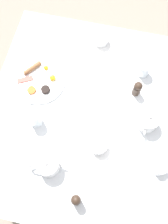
# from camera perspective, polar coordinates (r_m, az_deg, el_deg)

# --- Properties ---
(ground_plane) EXTENTS (8.00, 8.00, 0.00)m
(ground_plane) POSITION_cam_1_polar(r_m,az_deg,el_deg) (2.08, -0.00, -7.48)
(ground_plane) COLOR gray
(table) EXTENTS (1.02, 1.17, 0.74)m
(table) POSITION_cam_1_polar(r_m,az_deg,el_deg) (1.44, -0.00, -1.20)
(table) COLOR silver
(table) RESTS_ON ground_plane
(breakfast_plate) EXTENTS (0.29, 0.29, 0.04)m
(breakfast_plate) POSITION_cam_1_polar(r_m,az_deg,el_deg) (1.47, -9.69, 7.02)
(breakfast_plate) COLOR white
(breakfast_plate) RESTS_ON table
(teapot_near) EXTENTS (0.19, 0.11, 0.12)m
(teapot_near) POSITION_cam_1_polar(r_m,az_deg,el_deg) (1.27, -7.92, -11.36)
(teapot_near) COLOR white
(teapot_near) RESTS_ON table
(teapot_far) EXTENTS (0.11, 0.19, 0.12)m
(teapot_far) POSITION_cam_1_polar(r_m,az_deg,el_deg) (1.35, 13.74, -1.76)
(teapot_far) COLOR white
(teapot_far) RESTS_ON table
(teacup_with_saucer_left) EXTENTS (0.15, 0.15, 0.06)m
(teacup_with_saucer_left) POSITION_cam_1_polar(r_m,az_deg,el_deg) (1.57, 3.88, 15.34)
(teacup_with_saucer_left) COLOR white
(teacup_with_saucer_left) RESTS_ON table
(teacup_with_saucer_right) EXTENTS (0.15, 0.15, 0.06)m
(teacup_with_saucer_right) POSITION_cam_1_polar(r_m,az_deg,el_deg) (1.30, 3.28, -7.46)
(teacup_with_saucer_right) COLOR white
(teacup_with_saucer_right) RESTS_ON table
(water_glass_tall) EXTENTS (0.06, 0.06, 0.10)m
(water_glass_tall) POSITION_cam_1_polar(r_m,az_deg,el_deg) (1.34, -10.65, -1.39)
(water_glass_tall) COLOR white
(water_glass_tall) RESTS_ON table
(water_glass_short) EXTENTS (0.06, 0.06, 0.08)m
(water_glass_short) POSITION_cam_1_polar(r_m,az_deg,el_deg) (1.48, 12.91, 9.01)
(water_glass_short) COLOR white
(water_glass_short) RESTS_ON table
(creamer_jug) EXTENTS (0.08, 0.06, 0.06)m
(creamer_jug) POSITION_cam_1_polar(r_m,az_deg,el_deg) (1.32, 16.11, -11.75)
(creamer_jug) COLOR white
(creamer_jug) RESTS_ON table
(pepper_grinder) EXTENTS (0.04, 0.04, 0.10)m
(pepper_grinder) POSITION_cam_1_polar(r_m,az_deg,el_deg) (1.40, 11.53, 5.04)
(pepper_grinder) COLOR #38281E
(pepper_grinder) RESTS_ON table
(salt_grinder) EXTENTS (0.04, 0.04, 0.10)m
(salt_grinder) POSITION_cam_1_polar(r_m,az_deg,el_deg) (1.24, -1.75, -18.65)
(salt_grinder) COLOR #38281E
(salt_grinder) RESTS_ON table
(fork_by_plate) EXTENTS (0.06, 0.18, 0.00)m
(fork_by_plate) POSITION_cam_1_polar(r_m,az_deg,el_deg) (1.36, -17.25, -12.70)
(fork_by_plate) COLOR silver
(fork_by_plate) RESTS_ON table
(knife_by_plate) EXTENTS (0.05, 0.21, 0.00)m
(knife_by_plate) POSITION_cam_1_polar(r_m,az_deg,el_deg) (1.39, 0.75, 0.82)
(knife_by_plate) COLOR silver
(knife_by_plate) RESTS_ON table
(spoon_for_tea) EXTENTS (0.15, 0.06, 0.00)m
(spoon_for_tea) POSITION_cam_1_polar(r_m,az_deg,el_deg) (1.40, -16.77, -4.87)
(spoon_for_tea) COLOR silver
(spoon_for_tea) RESTS_ON table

